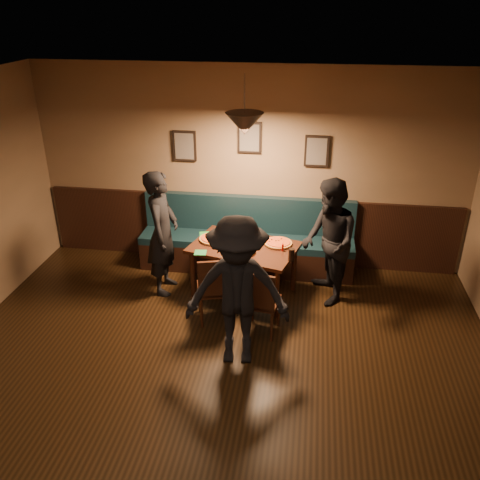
{
  "coord_description": "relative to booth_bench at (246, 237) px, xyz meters",
  "views": [
    {
      "loc": [
        0.84,
        -3.1,
        3.54
      ],
      "look_at": [
        0.06,
        2.17,
        0.95
      ],
      "focal_mm": 37.47,
      "sensor_mm": 36.0,
      "label": 1
    }
  ],
  "objects": [
    {
      "name": "floor",
      "position": [
        0.0,
        -3.2,
        -0.5
      ],
      "size": [
        7.0,
        7.0,
        0.0
      ],
      "primitive_type": "plane",
      "color": "black",
      "rests_on": "ground"
    },
    {
      "name": "pendant_lamp",
      "position": [
        0.06,
        -0.68,
        1.75
      ],
      "size": [
        0.44,
        0.44,
        0.25
      ],
      "primitive_type": "cone",
      "rotation": [
        3.14,
        0.0,
        0.0
      ],
      "color": "black",
      "rests_on": "ceiling"
    },
    {
      "name": "diner_right",
      "position": [
        1.12,
        -0.64,
        0.31
      ],
      "size": [
        0.8,
        0.92,
        1.61
      ],
      "primitive_type": "imported",
      "rotation": [
        0.0,
        0.0,
        -1.3
      ],
      "color": "black",
      "rests_on": "floor"
    },
    {
      "name": "picture_right",
      "position": [
        0.9,
        0.27,
        1.2
      ],
      "size": [
        0.32,
        0.04,
        0.42
      ],
      "primitive_type": "cube",
      "color": "black",
      "rests_on": "wall_back"
    },
    {
      "name": "pizza_b",
      "position": [
        0.06,
        -0.85,
        0.22
      ],
      "size": [
        0.35,
        0.35,
        0.04
      ],
      "primitive_type": "cylinder",
      "rotation": [
        0.0,
        0.0,
        -0.0
      ],
      "color": "#C28524",
      "rests_on": "dining_table"
    },
    {
      "name": "soda_glass",
      "position": [
        0.68,
        -0.98,
        0.28
      ],
      "size": [
        0.09,
        0.09,
        0.16
      ],
      "primitive_type": "cylinder",
      "rotation": [
        0.0,
        0.0,
        0.23
      ],
      "color": "black",
      "rests_on": "dining_table"
    },
    {
      "name": "ceiling",
      "position": [
        0.0,
        -3.2,
        2.3
      ],
      "size": [
        7.0,
        7.0,
        0.0
      ],
      "primitive_type": "plane",
      "rotation": [
        3.14,
        0.0,
        0.0
      ],
      "color": "silver",
      "rests_on": "ground"
    },
    {
      "name": "picture_center",
      "position": [
        0.0,
        0.27,
        1.35
      ],
      "size": [
        0.32,
        0.04,
        0.42
      ],
      "primitive_type": "cube",
      "color": "black",
      "rests_on": "wall_back"
    },
    {
      "name": "chair_near_left",
      "position": [
        -0.21,
        -1.3,
        -0.06
      ],
      "size": [
        0.48,
        0.48,
        0.89
      ],
      "primitive_type": null,
      "rotation": [
        0.0,
        0.0,
        0.28
      ],
      "color": "#32180E",
      "rests_on": "floor"
    },
    {
      "name": "chair_near_right",
      "position": [
        0.38,
        -1.47,
        -0.07
      ],
      "size": [
        0.43,
        0.43,
        0.85
      ],
      "primitive_type": null,
      "rotation": [
        0.0,
        0.0,
        -0.17
      ],
      "color": "black",
      "rests_on": "floor"
    },
    {
      "name": "booth_bench",
      "position": [
        0.0,
        0.0,
        0.0
      ],
      "size": [
        3.0,
        0.6,
        1.0
      ],
      "primitive_type": null,
      "color": "#0F232D",
      "rests_on": "ground"
    },
    {
      "name": "picture_left",
      "position": [
        -0.9,
        0.27,
        1.2
      ],
      "size": [
        0.32,
        0.04,
        0.42
      ],
      "primitive_type": "cube",
      "color": "black",
      "rests_on": "wall_back"
    },
    {
      "name": "napkin_b",
      "position": [
        -0.45,
        -0.94,
        0.2
      ],
      "size": [
        0.16,
        0.16,
        0.01
      ],
      "primitive_type": "cube",
      "rotation": [
        0.0,
        0.0,
        0.1
      ],
      "color": "#207B3D",
      "rests_on": "dining_table"
    },
    {
      "name": "napkin_a",
      "position": [
        -0.49,
        -0.41,
        0.2
      ],
      "size": [
        0.19,
        0.19,
        0.01
      ],
      "primitive_type": "cube",
      "rotation": [
        0.0,
        0.0,
        0.25
      ],
      "color": "#22802D",
      "rests_on": "dining_table"
    },
    {
      "name": "wall_back",
      "position": [
        0.0,
        0.3,
        0.9
      ],
      "size": [
        6.0,
        0.0,
        6.0
      ],
      "primitive_type": "plane",
      "rotation": [
        1.57,
        0.0,
        0.0
      ],
      "color": "#8C704F",
      "rests_on": "ground"
    },
    {
      "name": "diner_front",
      "position": [
        0.18,
        -2.0,
        0.34
      ],
      "size": [
        1.13,
        0.72,
        1.67
      ],
      "primitive_type": "imported",
      "rotation": [
        0.0,
        0.0,
        0.09
      ],
      "color": "black",
      "rests_on": "floor"
    },
    {
      "name": "dining_table",
      "position": [
        0.06,
        -0.68,
        -0.15
      ],
      "size": [
        1.48,
        1.15,
        0.7
      ],
      "primitive_type": "cube",
      "rotation": [
        0.0,
        0.0,
        -0.26
      ],
      "color": "black",
      "rests_on": "floor"
    },
    {
      "name": "diner_left",
      "position": [
        -0.99,
        -0.72,
        0.33
      ],
      "size": [
        0.41,
        0.61,
        1.66
      ],
      "primitive_type": "imported",
      "rotation": [
        0.0,
        0.0,
        1.59
      ],
      "color": "black",
      "rests_on": "floor"
    },
    {
      "name": "cutlery_set",
      "position": [
        -0.01,
        -1.01,
        0.2
      ],
      "size": [
        0.2,
        0.03,
        0.0
      ],
      "primitive_type": "cube",
      "rotation": [
        0.0,
        0.0,
        1.63
      ],
      "color": "silver",
      "rests_on": "dining_table"
    },
    {
      "name": "tabasco_bottle",
      "position": [
        0.56,
        -0.75,
        0.25
      ],
      "size": [
        0.03,
        0.03,
        0.11
      ],
      "primitive_type": "cylinder",
      "rotation": [
        0.0,
        0.0,
        0.09
      ],
      "color": "#990905",
      "rests_on": "dining_table"
    },
    {
      "name": "pizza_c",
      "position": [
        0.49,
        -0.57,
        0.22
      ],
      "size": [
        0.39,
        0.39,
        0.04
      ],
      "primitive_type": "cylinder",
      "rotation": [
        0.0,
        0.0,
        0.1
      ],
      "color": "orange",
      "rests_on": "dining_table"
    },
    {
      "name": "wainscot",
      "position": [
        0.0,
        0.27,
        0.0
      ],
      "size": [
        5.88,
        0.06,
        1.0
      ],
      "primitive_type": "cube",
      "color": "black",
      "rests_on": "ground"
    },
    {
      "name": "pizza_a",
      "position": [
        -0.35,
        -0.57,
        0.22
      ],
      "size": [
        0.48,
        0.48,
        0.04
      ],
      "primitive_type": "cylinder",
      "rotation": [
        0.0,
        0.0,
        0.34
      ],
      "color": "orange",
      "rests_on": "dining_table"
    }
  ]
}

